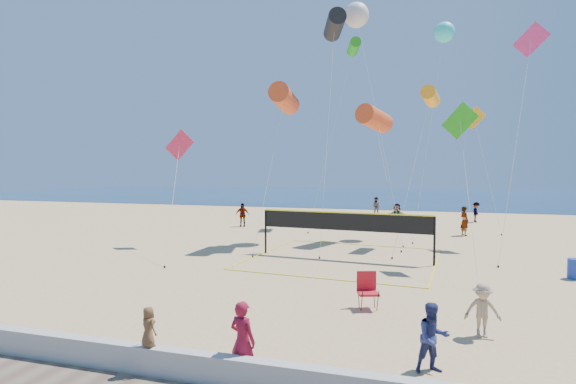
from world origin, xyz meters
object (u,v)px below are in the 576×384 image
(camp_chair, at_px, (367,288))
(volleyball_net, at_px, (344,227))
(woman, at_px, (243,341))
(trash_barrel, at_px, (575,269))

(camp_chair, bearing_deg, volleyball_net, 85.69)
(camp_chair, bearing_deg, woman, -128.13)
(woman, relative_size, trash_barrel, 2.07)
(camp_chair, distance_m, trash_barrel, 9.72)
(camp_chair, relative_size, volleyball_net, 0.14)
(trash_barrel, bearing_deg, volleyball_net, 172.19)
(woman, distance_m, volleyball_net, 13.11)
(volleyball_net, bearing_deg, camp_chair, -70.10)
(trash_barrel, distance_m, volleyball_net, 9.66)
(woman, xyz_separation_m, camp_chair, (1.92, 5.61, -0.18))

